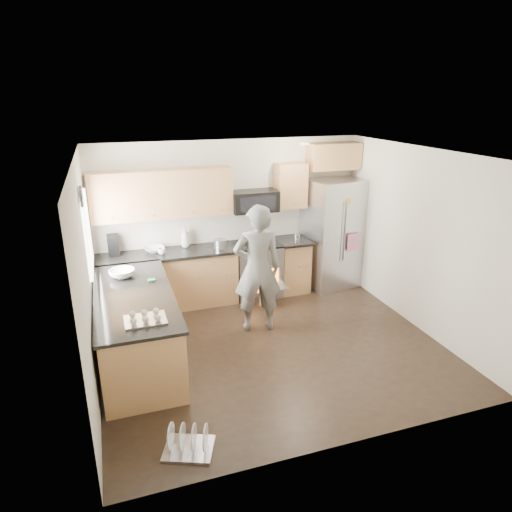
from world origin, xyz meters
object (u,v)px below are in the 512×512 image
object	(u,v)px
stove_range	(256,257)
person	(257,269)
refrigerator	(333,234)
dish_rack	(188,443)

from	to	relation	value
stove_range	person	world-z (taller)	person
stove_range	person	bearing A→B (deg)	-107.74
stove_range	refrigerator	bearing A→B (deg)	0.30
stove_range	dish_rack	xyz separation A→B (m)	(-1.79, -3.27, -0.60)
dish_rack	stove_range	bearing A→B (deg)	61.31
refrigerator	person	distance (m)	2.13
stove_range	dish_rack	bearing A→B (deg)	-118.69
stove_range	refrigerator	size ratio (longest dim) A/B	0.93
refrigerator	dish_rack	xyz separation A→B (m)	(-3.21, -3.28, -0.88)
person	refrigerator	bearing A→B (deg)	-138.51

